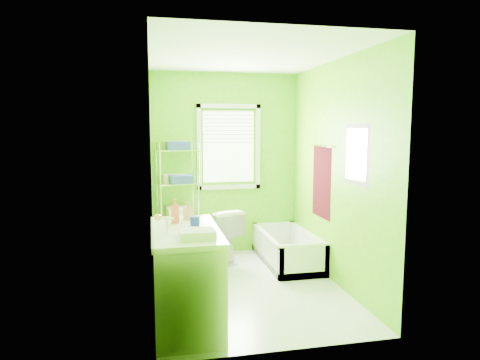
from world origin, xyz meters
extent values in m
plane|color=silver|center=(0.00, 0.00, 0.00)|extent=(2.90, 2.90, 0.00)
cube|color=#5BAF08|center=(0.00, 1.45, 1.30)|extent=(2.10, 0.04, 2.60)
cube|color=#5BAF08|center=(0.00, -1.45, 1.30)|extent=(2.10, 0.04, 2.60)
cube|color=#5BAF08|center=(-1.05, 0.00, 1.30)|extent=(0.04, 2.90, 2.60)
cube|color=#5BAF08|center=(1.05, 0.00, 1.30)|extent=(0.04, 2.90, 2.60)
cube|color=white|center=(0.00, 0.00, 2.60)|extent=(2.10, 2.90, 0.04)
cube|color=white|center=(0.05, 1.44, 1.55)|extent=(0.74, 0.01, 1.01)
cube|color=white|center=(0.05, 1.42, 0.97)|extent=(0.92, 0.05, 0.06)
cube|color=white|center=(0.05, 1.42, 2.13)|extent=(0.92, 0.05, 0.06)
cube|color=white|center=(-0.38, 1.42, 1.55)|extent=(0.06, 0.05, 1.22)
cube|color=white|center=(0.48, 1.42, 1.55)|extent=(0.06, 0.05, 1.22)
cube|color=white|center=(0.05, 1.42, 1.84)|extent=(0.72, 0.02, 0.50)
cube|color=white|center=(-1.04, -1.00, 1.00)|extent=(0.02, 0.80, 2.00)
sphere|color=gold|center=(-1.00, -0.67, 1.00)|extent=(0.07, 0.07, 0.07)
cube|color=#42070E|center=(1.04, 0.35, 1.15)|extent=(0.02, 0.58, 0.90)
cylinder|color=silver|center=(1.02, 0.35, 1.60)|extent=(0.02, 0.62, 0.02)
cube|color=#CC5972|center=(1.04, -0.55, 1.55)|extent=(0.02, 0.54, 0.64)
cube|color=white|center=(1.03, -0.55, 1.55)|extent=(0.01, 0.44, 0.54)
cube|color=white|center=(0.73, 0.76, 0.05)|extent=(0.64, 1.37, 0.09)
cube|color=white|center=(0.44, 0.76, 0.21)|extent=(0.06, 1.37, 0.41)
cube|color=white|center=(1.02, 0.76, 0.21)|extent=(0.06, 1.37, 0.41)
cube|color=white|center=(0.73, 0.11, 0.21)|extent=(0.64, 0.06, 0.41)
cube|color=white|center=(0.73, 1.42, 0.21)|extent=(0.64, 0.06, 0.41)
cylinder|color=white|center=(0.73, 0.11, 0.41)|extent=(0.64, 0.06, 0.06)
cylinder|color=#122FAB|center=(0.73, 0.33, 0.12)|extent=(0.33, 0.33, 0.06)
cylinder|color=#E9F91A|center=(0.73, 0.33, 0.17)|extent=(0.31, 0.31, 0.05)
cube|color=#122FAB|center=(0.72, 0.45, 0.23)|extent=(0.23, 0.06, 0.21)
imported|color=white|center=(-0.16, 1.03, 0.37)|extent=(0.62, 0.82, 0.74)
cube|color=white|center=(-0.76, -0.77, 0.43)|extent=(0.59, 1.17, 0.85)
cube|color=white|center=(-0.76, -0.77, 0.88)|extent=(0.62, 1.20, 0.05)
ellipsoid|color=white|center=(-0.74, -0.93, 0.87)|extent=(0.41, 0.53, 0.14)
cylinder|color=silver|center=(-0.93, -0.93, 0.97)|extent=(0.03, 0.03, 0.16)
cylinder|color=silver|center=(-0.93, -0.93, 1.04)|extent=(0.12, 0.02, 0.02)
imported|color=#E85344|center=(-0.83, -0.50, 1.02)|extent=(0.12, 0.12, 0.24)
imported|color=#C78186|center=(-0.69, -0.37, 0.99)|extent=(0.12, 0.12, 0.18)
cylinder|color=navy|center=(-0.66, -0.70, 0.95)|extent=(0.09, 0.09, 0.10)
cube|color=silver|center=(-0.68, -1.13, 0.94)|extent=(0.30, 0.23, 0.07)
cylinder|color=silver|center=(-0.93, 1.07, 0.81)|extent=(0.02, 0.02, 1.62)
cylinder|color=silver|center=(-0.98, 1.38, 0.81)|extent=(0.02, 0.02, 1.62)
cylinder|color=silver|center=(-0.42, 1.15, 0.81)|extent=(0.02, 0.02, 1.62)
cylinder|color=silver|center=(-0.47, 1.46, 0.81)|extent=(0.02, 0.02, 1.62)
cube|color=silver|center=(-0.70, 1.26, 0.15)|extent=(0.58, 0.41, 0.02)
cube|color=silver|center=(-0.70, 1.26, 0.61)|extent=(0.58, 0.41, 0.02)
cube|color=silver|center=(-0.70, 1.26, 1.06)|extent=(0.58, 0.41, 0.02)
cube|color=silver|center=(-0.70, 1.26, 1.52)|extent=(0.58, 0.41, 0.02)
cube|color=#2A439A|center=(-0.70, 1.16, 1.58)|extent=(0.33, 0.25, 0.11)
cube|color=#ECA1BE|center=(-0.71, 1.38, 1.58)|extent=(0.33, 0.25, 0.11)
cube|color=#2A439A|center=(-0.66, 1.17, 1.13)|extent=(0.33, 0.25, 0.11)
cube|color=#FFF59B|center=(-0.75, 1.38, 1.13)|extent=(0.33, 0.25, 0.11)
cube|color=silver|center=(-0.70, 1.18, 0.67)|extent=(0.33, 0.25, 0.11)
cube|color=#ECA1BE|center=(-0.72, 1.39, 0.67)|extent=(0.33, 0.25, 0.11)
cube|color=#ECA1BE|center=(-0.44, 1.30, 0.35)|extent=(0.07, 0.28, 0.51)
camera|label=1|loc=(-1.05, -4.63, 1.83)|focal=32.00mm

